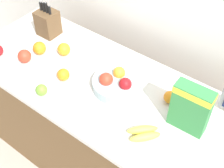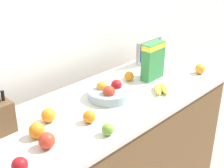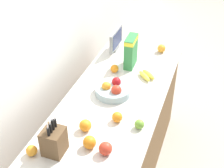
% 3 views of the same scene
% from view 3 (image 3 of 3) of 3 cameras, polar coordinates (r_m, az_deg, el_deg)
% --- Properties ---
extents(wall_back, '(9.00, 0.06, 2.60)m').
position_cam_3_polar(wall_back, '(2.34, -13.15, 8.85)').
color(wall_back, silver).
rests_on(wall_back, ground_plane).
extents(counter, '(1.85, 0.72, 0.86)m').
position_cam_3_polar(counter, '(2.63, 0.35, -10.11)').
color(counter, brown).
rests_on(counter, ground_plane).
extents(knife_block, '(0.13, 0.12, 0.27)m').
position_cam_3_polar(knife_block, '(1.92, -10.59, -10.21)').
color(knife_block, brown).
rests_on(knife_block, counter).
extents(small_monitor, '(0.29, 0.03, 0.20)m').
position_cam_3_polar(small_monitor, '(2.93, 0.75, 8.15)').
color(small_monitor, gray).
rests_on(small_monitor, counter).
extents(cereal_box, '(0.19, 0.08, 0.27)m').
position_cam_3_polar(cereal_box, '(2.66, 3.47, 6.17)').
color(cereal_box, '#338442').
rests_on(cereal_box, counter).
extents(fruit_bowl, '(0.28, 0.28, 0.11)m').
position_cam_3_polar(fruit_bowl, '(2.37, 0.22, -1.04)').
color(fruit_bowl, '#99B2B7').
rests_on(fruit_bowl, counter).
extents(banana_bunch, '(0.17, 0.17, 0.04)m').
position_cam_3_polar(banana_bunch, '(2.58, 6.34, 1.60)').
color(banana_bunch, yellow).
rests_on(banana_bunch, counter).
extents(apple_rightmost, '(0.08, 0.08, 0.08)m').
position_cam_3_polar(apple_rightmost, '(1.91, -1.19, -11.71)').
color(apple_rightmost, red).
rests_on(apple_rightmost, counter).
extents(apple_rear, '(0.07, 0.07, 0.07)m').
position_cam_3_polar(apple_rear, '(2.08, 5.03, -7.33)').
color(apple_rear, '#6B9E33').
rests_on(apple_rear, counter).
extents(orange_front_center, '(0.08, 0.08, 0.08)m').
position_cam_3_polar(orange_front_center, '(1.95, -4.13, -10.59)').
color(orange_front_center, orange).
rests_on(orange_front_center, counter).
extents(orange_mid_left, '(0.07, 0.07, 0.07)m').
position_cam_3_polar(orange_mid_left, '(2.62, 0.46, 2.84)').
color(orange_mid_left, orange).
rests_on(orange_mid_left, counter).
extents(orange_near_bowl, '(0.07, 0.07, 0.07)m').
position_cam_3_polar(orange_near_bowl, '(1.97, -14.48, -11.71)').
color(orange_near_bowl, orange).
rests_on(orange_near_bowl, counter).
extents(orange_front_right, '(0.08, 0.08, 0.08)m').
position_cam_3_polar(orange_front_right, '(2.06, -4.90, -7.56)').
color(orange_front_right, orange).
rests_on(orange_front_right, counter).
extents(orange_back_center, '(0.08, 0.08, 0.08)m').
position_cam_3_polar(orange_back_center, '(2.96, 9.02, 6.43)').
color(orange_back_center, orange).
rests_on(orange_back_center, counter).
extents(orange_mid_right, '(0.07, 0.07, 0.07)m').
position_cam_3_polar(orange_mid_right, '(2.12, 0.95, -6.07)').
color(orange_mid_right, orange).
rests_on(orange_mid_right, counter).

